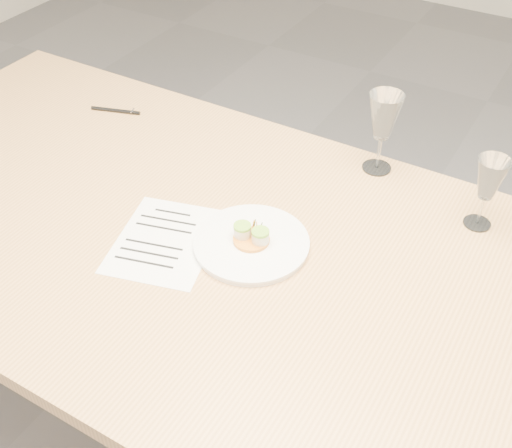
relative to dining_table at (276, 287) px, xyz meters
The scene contains 6 objects.
dining_table is the anchor object (origin of this frame).
dinner_plate 0.11m from the dining_table, 163.46° to the left, with size 0.26×0.26×0.07m.
recipe_sheet 0.27m from the dining_table, 166.68° to the right, with size 0.28×0.32×0.00m.
ballpoint_pen 0.78m from the dining_table, 155.82° to the left, with size 0.14×0.06×0.01m.
wine_glass_0 0.49m from the dining_table, 83.73° to the left, with size 0.09×0.09×0.21m.
wine_glass_1 0.52m from the dining_table, 46.61° to the left, with size 0.07×0.07×0.18m.
Camera 1 is at (0.46, -0.87, 1.71)m, focal length 45.00 mm.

